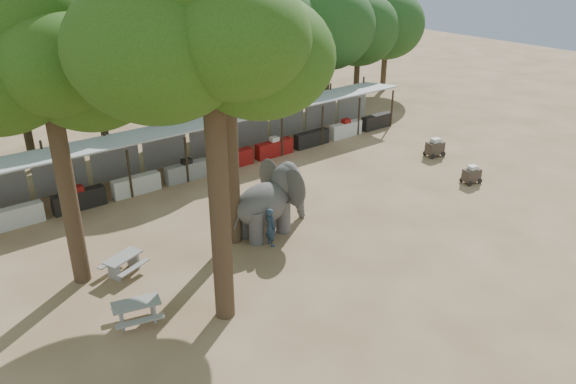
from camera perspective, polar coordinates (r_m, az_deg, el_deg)
ground at (r=21.22m, az=10.64°, el=-8.65°), size 100.00×100.00×0.00m
vendor_stalls at (r=30.50m, az=-8.84°, el=4.48°), size 28.00×2.99×2.80m
yard_tree_left at (r=19.38m, az=-24.21°, el=12.77°), size 7.10×6.90×11.02m
yard_tree_center at (r=15.72m, az=-8.77°, el=16.03°), size 7.10×6.90×12.04m
yard_tree_back at (r=20.73m, az=-6.97°, el=16.24°), size 7.10×6.90×11.36m
backdrop_trees at (r=33.86m, az=-13.82°, el=13.67°), size 46.46×5.95×8.33m
elephant at (r=23.46m, az=-1.69°, el=-0.78°), size 3.80×2.90×2.89m
handler at (r=22.61m, az=-1.79°, el=-3.58°), size 0.43×0.62×1.64m
picnic_table_near at (r=19.12m, az=-15.11°, el=-11.44°), size 1.81×1.70×0.76m
picnic_table_far at (r=21.81m, az=-16.38°, el=-6.86°), size 1.81×1.72×0.72m
cart_front at (r=30.00m, az=18.16°, el=1.71°), size 1.06×0.79×0.94m
cart_back at (r=33.17m, az=14.70°, el=4.40°), size 1.19×0.89×1.06m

